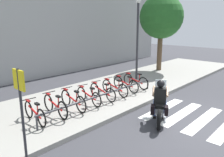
{
  "coord_description": "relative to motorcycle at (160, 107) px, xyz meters",
  "views": [
    {
      "loc": [
        -7.11,
        -2.56,
        3.3
      ],
      "look_at": [
        -0.68,
        3.26,
        1.16
      ],
      "focal_mm": 36.5,
      "sensor_mm": 36.0,
      "label": 1
    }
  ],
  "objects": [
    {
      "name": "ground_plane",
      "position": [
        0.53,
        -1.17,
        -0.47
      ],
      "size": [
        48.0,
        48.0,
        0.0
      ],
      "primitive_type": "plane",
      "color": "#38383D"
    },
    {
      "name": "sidewalk",
      "position": [
        0.53,
        3.31,
        -0.4
      ],
      "size": [
        24.0,
        4.4,
        0.15
      ],
      "primitive_type": "cube",
      "color": "gray",
      "rests_on": "ground"
    },
    {
      "name": "crosswalk_stripe_2",
      "position": [
        1.0,
        -1.17,
        -0.47
      ],
      "size": [
        2.8,
        0.4,
        0.01
      ],
      "primitive_type": "cube",
      "color": "white",
      "rests_on": "ground"
    },
    {
      "name": "crosswalk_stripe_3",
      "position": [
        1.0,
        -0.37,
        -0.47
      ],
      "size": [
        2.8,
        0.4,
        0.01
      ],
      "primitive_type": "cube",
      "color": "white",
      "rests_on": "ground"
    },
    {
      "name": "crosswalk_stripe_4",
      "position": [
        1.0,
        0.43,
        -0.47
      ],
      "size": [
        2.8,
        0.4,
        0.01
      ],
      "primitive_type": "cube",
      "color": "white",
      "rests_on": "ground"
    },
    {
      "name": "motorcycle",
      "position": [
        0.0,
        0.0,
        0.0
      ],
      "size": [
        2.05,
        1.25,
        1.27
      ],
      "color": "black",
      "rests_on": "ground"
    },
    {
      "name": "rider",
      "position": [
        -0.07,
        -0.03,
        0.37
      ],
      "size": [
        0.77,
        0.72,
        1.46
      ],
      "color": "black",
      "rests_on": "ground"
    },
    {
      "name": "bicycle_0",
      "position": [
        -3.19,
        2.69,
        0.01
      ],
      "size": [
        0.48,
        1.54,
        0.72
      ],
      "color": "black",
      "rests_on": "sidewalk"
    },
    {
      "name": "bicycle_1",
      "position": [
        -2.41,
        2.69,
        0.03
      ],
      "size": [
        0.48,
        1.62,
        0.77
      ],
      "color": "black",
      "rests_on": "sidewalk"
    },
    {
      "name": "bicycle_2",
      "position": [
        -1.64,
        2.69,
        0.03
      ],
      "size": [
        0.48,
        1.65,
        0.77
      ],
      "color": "black",
      "rests_on": "sidewalk"
    },
    {
      "name": "bicycle_3",
      "position": [
        -0.86,
        2.69,
        0.01
      ],
      "size": [
        0.48,
        1.57,
        0.72
      ],
      "color": "black",
      "rests_on": "sidewalk"
    },
    {
      "name": "bicycle_4",
      "position": [
        -0.08,
        2.69,
        0.01
      ],
      "size": [
        0.48,
        1.64,
        0.72
      ],
      "color": "black",
      "rests_on": "sidewalk"
    },
    {
      "name": "bicycle_5",
      "position": [
        0.69,
        2.69,
        0.02
      ],
      "size": [
        0.48,
        1.66,
        0.73
      ],
      "color": "black",
      "rests_on": "sidewalk"
    },
    {
      "name": "bicycle_6",
      "position": [
        1.47,
        2.69,
        0.03
      ],
      "size": [
        0.48,
        1.61,
        0.76
      ],
      "color": "black",
      "rests_on": "sidewalk"
    },
    {
      "name": "bicycle_7",
      "position": [
        2.24,
        2.69,
        0.02
      ],
      "size": [
        0.48,
        1.61,
        0.75
      ],
      "color": "black",
      "rests_on": "sidewalk"
    },
    {
      "name": "bike_rack",
      "position": [
        -0.47,
        2.13,
        0.11
      ],
      "size": [
        6.03,
        0.07,
        0.49
      ],
      "color": "#333338",
      "rests_on": "sidewalk"
    },
    {
      "name": "street_lamp",
      "position": [
        3.72,
        3.71,
        2.27
      ],
      "size": [
        0.28,
        0.28,
        4.56
      ],
      "color": "#2D2D33",
      "rests_on": "ground"
    },
    {
      "name": "street_sign",
      "position": [
        -4.47,
        0.81,
        1.17
      ],
      "size": [
        0.06,
        0.44,
        2.38
      ],
      "color": "#2D2D33",
      "rests_on": "ground"
    },
    {
      "name": "tree_near_rack",
      "position": [
        6.83,
        4.11,
        3.16
      ],
      "size": [
        2.82,
        2.82,
        5.07
      ],
      "color": "brown",
      "rests_on": "ground"
    },
    {
      "name": "building_backdrop",
      "position": [
        0.53,
        9.01,
        3.5
      ],
      "size": [
        24.0,
        1.2,
        7.94
      ],
      "primitive_type": "cube",
      "color": "#9D9D9D",
      "rests_on": "ground"
    }
  ]
}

